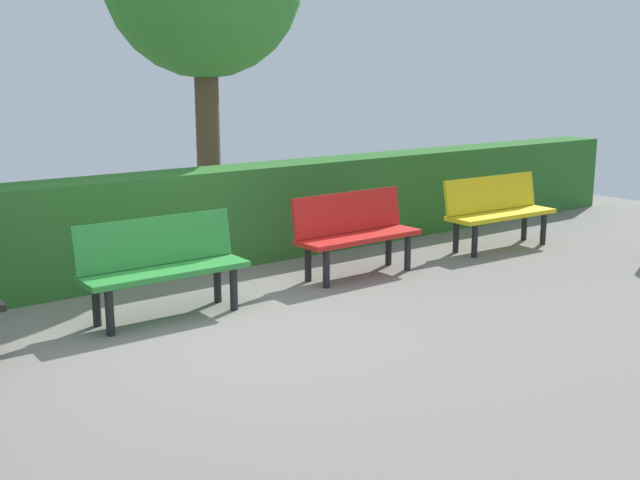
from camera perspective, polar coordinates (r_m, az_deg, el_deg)
The scene contains 5 objects.
ground_plane at distance 6.42m, azimuth -7.59°, elevation -6.71°, with size 17.62×17.62×0.00m, color gray.
bench_yellow at distance 9.47m, azimuth 13.08°, elevation 2.32°, with size 1.52×0.52×0.86m.
bench_red at distance 7.99m, azimuth 2.62°, elevation 0.76°, with size 1.42×0.46×0.86m.
bench_green at distance 6.75m, azimuth -11.69°, elevation -1.65°, with size 1.46×0.47×0.86m.
hedge_row at distance 8.37m, azimuth -8.62°, elevation 1.56°, with size 13.62×0.58×1.07m, color #2D6B28.
Camera 1 is at (2.96, 5.30, 2.10)m, focal length 42.92 mm.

